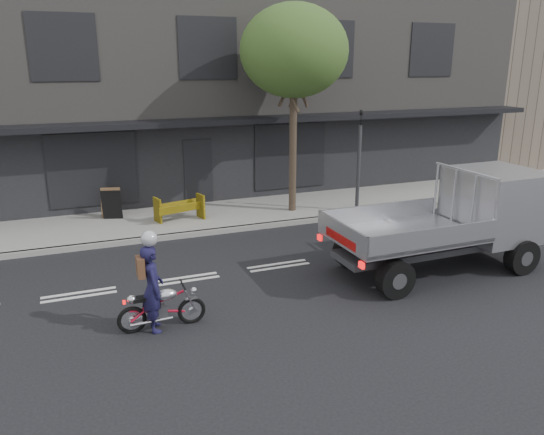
{
  "coord_description": "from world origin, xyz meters",
  "views": [
    {
      "loc": [
        -4.73,
        -11.65,
        5.03
      ],
      "look_at": [
        0.02,
        0.5,
        1.14
      ],
      "focal_mm": 35.0,
      "sensor_mm": 36.0,
      "label": 1
    }
  ],
  "objects_px": {
    "street_tree": "(294,52)",
    "traffic_light_pole": "(359,167)",
    "motorcycle": "(162,306)",
    "sandwich_board": "(112,205)",
    "rider": "(153,288)",
    "flatbed_ute": "(480,210)",
    "construction_barrier": "(181,209)"
  },
  "relations": [
    {
      "from": "flatbed_ute",
      "to": "traffic_light_pole",
      "type": "bearing_deg",
      "value": 95.84
    },
    {
      "from": "motorcycle",
      "to": "sandwich_board",
      "type": "distance_m",
      "value": 7.45
    },
    {
      "from": "street_tree",
      "to": "motorcycle",
      "type": "xyz_separation_m",
      "value": [
        -5.52,
        -6.38,
        -4.82
      ]
    },
    {
      "from": "motorcycle",
      "to": "flatbed_ute",
      "type": "height_order",
      "value": "flatbed_ute"
    },
    {
      "from": "motorcycle",
      "to": "construction_barrier",
      "type": "bearing_deg",
      "value": 75.76
    },
    {
      "from": "traffic_light_pole",
      "to": "construction_barrier",
      "type": "xyz_separation_m",
      "value": [
        -5.79,
        0.84,
        -1.09
      ]
    },
    {
      "from": "flatbed_ute",
      "to": "construction_barrier",
      "type": "relative_size",
      "value": 3.7
    },
    {
      "from": "sandwich_board",
      "to": "street_tree",
      "type": "bearing_deg",
      "value": 5.48
    },
    {
      "from": "motorcycle",
      "to": "construction_barrier",
      "type": "relative_size",
      "value": 1.17
    },
    {
      "from": "traffic_light_pole",
      "to": "sandwich_board",
      "type": "xyz_separation_m",
      "value": [
        -7.77,
        1.91,
        -1.02
      ]
    },
    {
      "from": "construction_barrier",
      "to": "sandwich_board",
      "type": "bearing_deg",
      "value": 151.61
    },
    {
      "from": "street_tree",
      "to": "flatbed_ute",
      "type": "xyz_separation_m",
      "value": [
        2.56,
        -5.85,
        -3.85
      ]
    },
    {
      "from": "street_tree",
      "to": "sandwich_board",
      "type": "height_order",
      "value": "street_tree"
    },
    {
      "from": "motorcycle",
      "to": "sandwich_board",
      "type": "xyz_separation_m",
      "value": [
        -0.25,
        7.44,
        0.18
      ]
    },
    {
      "from": "construction_barrier",
      "to": "sandwich_board",
      "type": "relative_size",
      "value": 1.52
    },
    {
      "from": "traffic_light_pole",
      "to": "rider",
      "type": "relative_size",
      "value": 2.03
    },
    {
      "from": "construction_barrier",
      "to": "traffic_light_pole",
      "type": "bearing_deg",
      "value": -8.21
    },
    {
      "from": "rider",
      "to": "motorcycle",
      "type": "bearing_deg",
      "value": -89.07
    },
    {
      "from": "street_tree",
      "to": "rider",
      "type": "bearing_deg",
      "value": -131.62
    },
    {
      "from": "traffic_light_pole",
      "to": "construction_barrier",
      "type": "relative_size",
      "value": 2.38
    },
    {
      "from": "rider",
      "to": "construction_barrier",
      "type": "xyz_separation_m",
      "value": [
        1.88,
        6.37,
        -0.3
      ]
    },
    {
      "from": "street_tree",
      "to": "traffic_light_pole",
      "type": "bearing_deg",
      "value": -23.03
    },
    {
      "from": "motorcycle",
      "to": "flatbed_ute",
      "type": "relative_size",
      "value": 0.32
    },
    {
      "from": "street_tree",
      "to": "traffic_light_pole",
      "type": "distance_m",
      "value": 4.23
    },
    {
      "from": "street_tree",
      "to": "flatbed_ute",
      "type": "distance_m",
      "value": 7.46
    },
    {
      "from": "flatbed_ute",
      "to": "construction_barrier",
      "type": "height_order",
      "value": "flatbed_ute"
    },
    {
      "from": "street_tree",
      "to": "sandwich_board",
      "type": "xyz_separation_m",
      "value": [
        -5.77,
        1.06,
        -4.64
      ]
    },
    {
      "from": "rider",
      "to": "street_tree",
      "type": "bearing_deg",
      "value": -40.69
    },
    {
      "from": "flatbed_ute",
      "to": "street_tree",
      "type": "bearing_deg",
      "value": 113.06
    },
    {
      "from": "traffic_light_pole",
      "to": "flatbed_ute",
      "type": "distance_m",
      "value": 5.04
    },
    {
      "from": "traffic_light_pole",
      "to": "sandwich_board",
      "type": "bearing_deg",
      "value": 166.23
    },
    {
      "from": "motorcycle",
      "to": "sandwich_board",
      "type": "relative_size",
      "value": 1.78
    }
  ]
}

